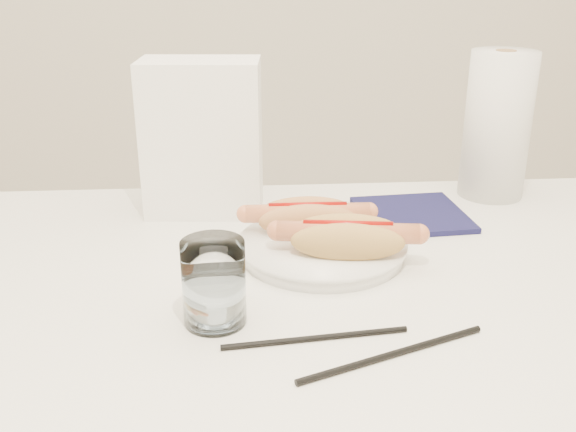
{
  "coord_description": "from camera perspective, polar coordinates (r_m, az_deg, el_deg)",
  "views": [
    {
      "loc": [
        -0.07,
        -0.75,
        1.16
      ],
      "look_at": [
        -0.01,
        0.08,
        0.82
      ],
      "focal_mm": 41.26,
      "sensor_mm": 36.0,
      "label": 1
    }
  ],
  "objects": [
    {
      "name": "napkin_box",
      "position": [
        1.08,
        -7.38,
        6.68
      ],
      "size": [
        0.19,
        0.12,
        0.25
      ],
      "primitive_type": "cube",
      "rotation": [
        0.0,
        0.0,
        -0.08
      ],
      "color": "white",
      "rests_on": "table"
    },
    {
      "name": "table",
      "position": [
        0.89,
        1.18,
        -9.61
      ],
      "size": [
        1.2,
        0.8,
        0.75
      ],
      "color": "white",
      "rests_on": "ground"
    },
    {
      "name": "hotdog_right",
      "position": [
        0.9,
        5.14,
        -1.89
      ],
      "size": [
        0.19,
        0.09,
        0.05
      ],
      "rotation": [
        0.0,
        0.0,
        -0.13
      ],
      "color": "tan",
      "rests_on": "plate"
    },
    {
      "name": "plate",
      "position": [
        0.94,
        2.95,
        -2.87
      ],
      "size": [
        0.26,
        0.26,
        0.02
      ],
      "primitive_type": "cylinder",
      "rotation": [
        0.0,
        0.0,
        0.13
      ],
      "color": "white",
      "rests_on": "table"
    },
    {
      "name": "paper_towel_roll",
      "position": [
        1.2,
        17.58,
        7.45
      ],
      "size": [
        0.14,
        0.14,
        0.25
      ],
      "primitive_type": "cylinder",
      "rotation": [
        0.0,
        0.0,
        0.38
      ],
      "color": "white",
      "rests_on": "table"
    },
    {
      "name": "navy_napkin",
      "position": [
        1.1,
        10.61,
        0.13
      ],
      "size": [
        0.18,
        0.18,
        0.01
      ],
      "primitive_type": "cube",
      "rotation": [
        0.0,
        0.0,
        0.08
      ],
      "color": "#13133C",
      "rests_on": "table"
    },
    {
      "name": "hotdog_left",
      "position": [
        0.97,
        1.7,
        -0.13
      ],
      "size": [
        0.18,
        0.07,
        0.05
      ],
      "rotation": [
        0.0,
        0.0,
        -0.02
      ],
      "color": "tan",
      "rests_on": "plate"
    },
    {
      "name": "water_glass",
      "position": [
        0.77,
        -6.41,
        -5.74
      ],
      "size": [
        0.07,
        0.07,
        0.1
      ],
      "primitive_type": "cylinder",
      "color": "silver",
      "rests_on": "table"
    },
    {
      "name": "chopstick_near",
      "position": [
        0.75,
        2.39,
        -10.47
      ],
      "size": [
        0.21,
        0.03,
        0.01
      ],
      "primitive_type": "cylinder",
      "rotation": [
        0.0,
        1.57,
        0.11
      ],
      "color": "black",
      "rests_on": "table"
    },
    {
      "name": "chopstick_far",
      "position": [
        0.73,
        9.05,
        -11.66
      ],
      "size": [
        0.22,
        0.09,
        0.01
      ],
      "primitive_type": "cylinder",
      "rotation": [
        0.0,
        1.57,
        0.38
      ],
      "color": "black",
      "rests_on": "table"
    }
  ]
}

